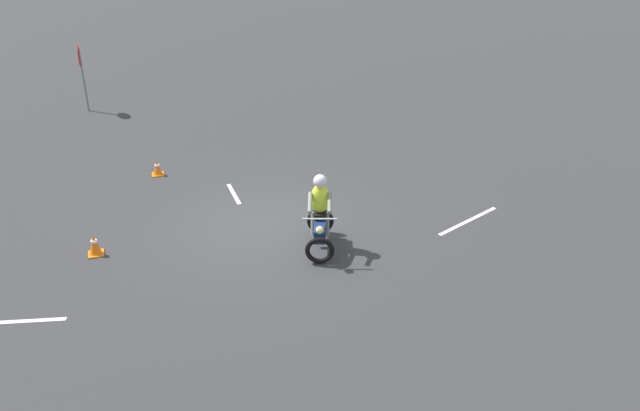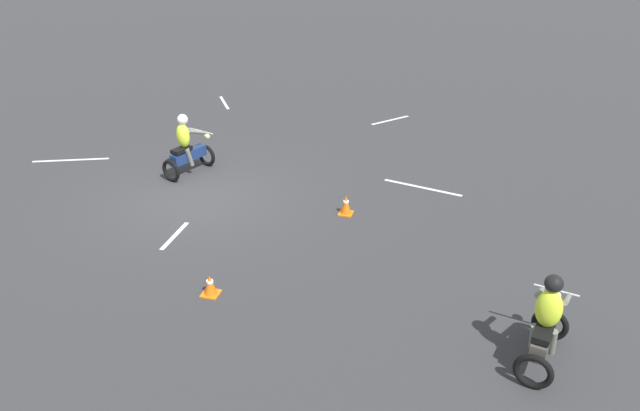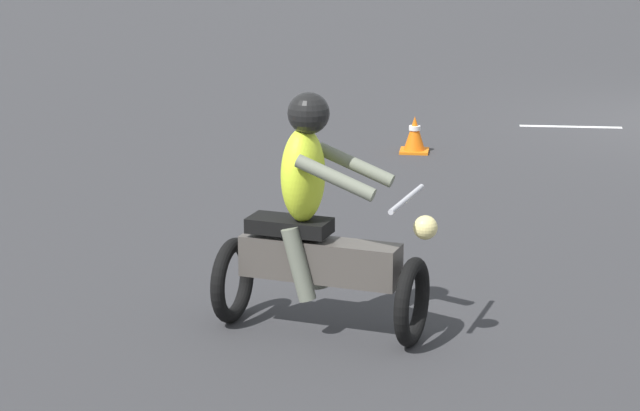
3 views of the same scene
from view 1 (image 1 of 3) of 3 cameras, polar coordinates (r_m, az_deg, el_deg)
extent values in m
plane|color=#333335|center=(14.35, -5.02, -1.79)|extent=(120.00, 120.00, 0.00)
torus|color=black|center=(12.70, -0.03, -4.14)|extent=(0.29, 0.60, 0.60)
torus|color=black|center=(13.83, 0.03, -1.41)|extent=(0.29, 0.60, 0.60)
cube|color=navy|center=(13.16, 0.00, -1.87)|extent=(1.12, 0.58, 0.28)
cube|color=black|center=(13.25, 0.01, -0.59)|extent=(0.61, 0.43, 0.10)
cylinder|color=silver|center=(12.40, -0.03, -1.23)|extent=(0.26, 0.67, 0.04)
sphere|color=#F2E08C|center=(12.37, -0.04, -2.25)|extent=(0.20, 0.20, 0.16)
ellipsoid|color=#D8F233|center=(13.00, 0.01, 0.63)|extent=(0.39, 0.47, 0.64)
cylinder|color=slate|center=(12.71, -0.91, 0.25)|extent=(0.55, 0.26, 0.27)
cylinder|color=slate|center=(12.71, 0.89, 0.24)|extent=(0.55, 0.26, 0.27)
cylinder|color=slate|center=(13.25, -0.60, -1.67)|extent=(0.27, 0.19, 0.51)
cylinder|color=slate|center=(13.24, 0.61, -1.67)|extent=(0.27, 0.19, 0.51)
sphere|color=silver|center=(12.79, 0.00, 2.25)|extent=(0.36, 0.36, 0.28)
cylinder|color=slate|center=(23.35, -20.79, 10.67)|extent=(0.07, 0.07, 2.20)
cylinder|color=red|center=(23.16, -21.18, 12.68)|extent=(0.70, 0.03, 0.70)
cylinder|color=white|center=(23.16, -21.22, 12.67)|extent=(0.60, 0.01, 0.60)
cube|color=orange|center=(13.96, -19.79, -4.17)|extent=(0.32, 0.32, 0.03)
cone|color=orange|center=(13.85, -19.93, -3.33)|extent=(0.24, 0.24, 0.44)
cylinder|color=white|center=(13.82, -19.97, -3.09)|extent=(0.13, 0.13, 0.05)
cube|color=orange|center=(17.45, -14.58, 2.77)|extent=(0.32, 0.32, 0.03)
cone|color=orange|center=(17.37, -14.66, 3.40)|extent=(0.24, 0.24, 0.38)
cylinder|color=white|center=(17.35, -14.68, 3.57)|extent=(0.13, 0.13, 0.05)
cube|color=silver|center=(15.94, -7.89, 1.07)|extent=(1.26, 0.14, 0.01)
cube|color=silver|center=(12.50, -26.75, -9.50)|extent=(0.55, 2.03, 0.01)
cube|color=silver|center=(14.87, 13.40, -1.37)|extent=(0.89, 1.96, 0.01)
camera|label=2|loc=(25.10, -29.72, 22.89)|focal=35.00mm
camera|label=3|loc=(20.49, -57.34, 3.73)|focal=70.00mm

